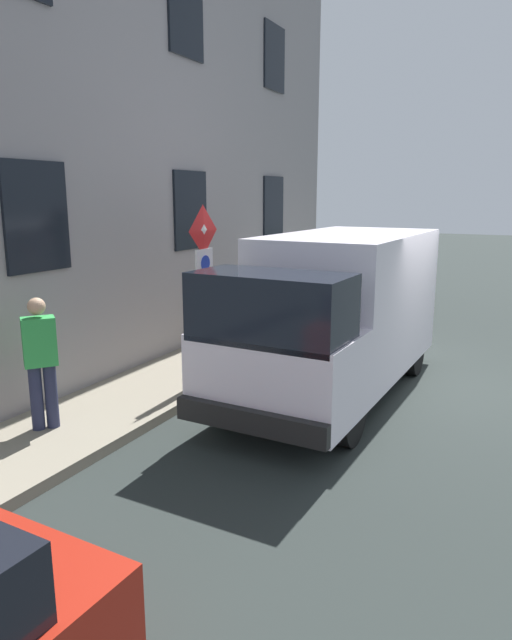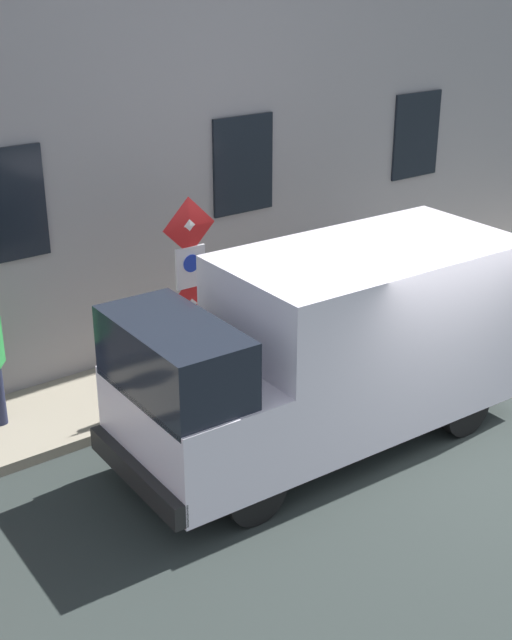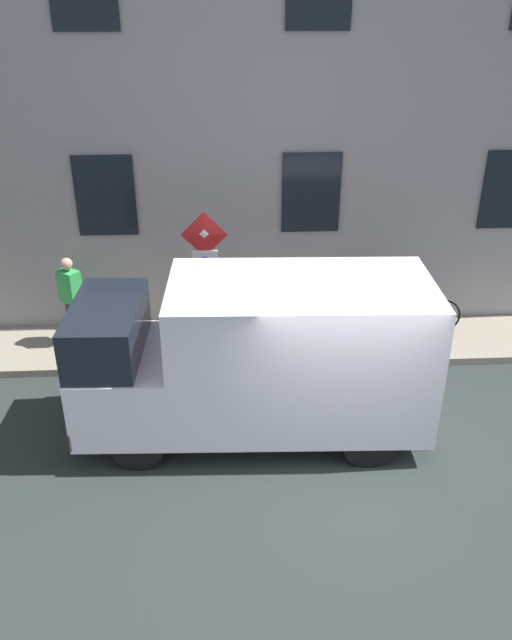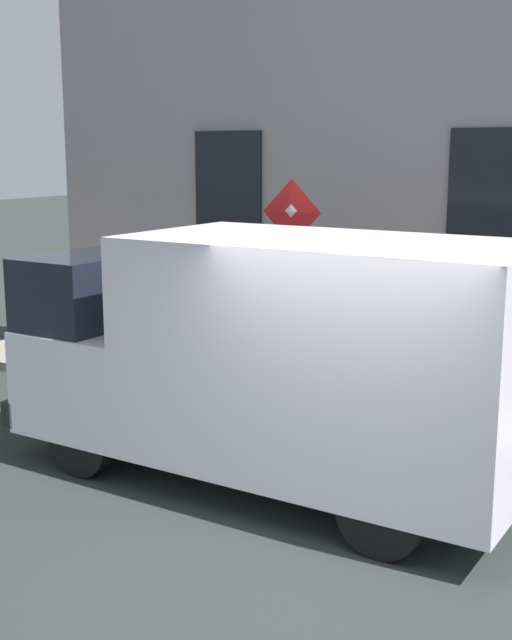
{
  "view_description": "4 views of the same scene",
  "coord_description": "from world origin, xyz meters",
  "px_view_note": "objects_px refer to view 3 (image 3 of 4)",
  "views": [
    {
      "loc": [
        -1.7,
        9.5,
        3.1
      ],
      "look_at": [
        2.66,
        0.86,
        0.98
      ],
      "focal_mm": 31.98,
      "sensor_mm": 36.0,
      "label": 1
    },
    {
      "loc": [
        -6.14,
        7.77,
        5.88
      ],
      "look_at": [
        2.83,
        1.02,
        1.06
      ],
      "focal_mm": 48.78,
      "sensor_mm": 36.0,
      "label": 2
    },
    {
      "loc": [
        -7.09,
        1.65,
        6.18
      ],
      "look_at": [
        2.48,
        1.14,
        1.22
      ],
      "focal_mm": 35.82,
      "sensor_mm": 36.0,
      "label": 3
    },
    {
      "loc": [
        -5.92,
        -2.69,
        3.31
      ],
      "look_at": [
        1.95,
        1.86,
        1.45
      ],
      "focal_mm": 47.16,
      "sensor_mm": 36.0,
      "label": 4
    }
  ],
  "objects_px": {
    "bicycle_purple": "(416,313)",
    "pedestrian": "(71,297)",
    "bicycle_orange": "(326,315)",
    "sign_post_stacked": "(206,275)",
    "delivery_van": "(259,355)",
    "bicycle_black": "(371,314)"
  },
  "relations": [
    {
      "from": "sign_post_stacked",
      "to": "bicycle_black",
      "type": "xyz_separation_m",
      "value": [
        0.99,
        -3.2,
        -1.32
      ]
    },
    {
      "from": "delivery_van",
      "to": "pedestrian",
      "type": "relative_size",
      "value": 3.14
    },
    {
      "from": "bicycle_black",
      "to": "bicycle_orange",
      "type": "bearing_deg",
      "value": 5.91
    },
    {
      "from": "delivery_van",
      "to": "bicycle_purple",
      "type": "xyz_separation_m",
      "value": [
        2.89,
        -3.29,
        -0.82
      ]
    },
    {
      "from": "bicycle_orange",
      "to": "pedestrian",
      "type": "height_order",
      "value": "pedestrian"
    },
    {
      "from": "delivery_van",
      "to": "pedestrian",
      "type": "distance_m",
      "value": 4.36
    },
    {
      "from": "bicycle_purple",
      "to": "bicycle_orange",
      "type": "height_order",
      "value": "same"
    },
    {
      "from": "sign_post_stacked",
      "to": "bicycle_orange",
      "type": "bearing_deg",
      "value": -66.84
    },
    {
      "from": "sign_post_stacked",
      "to": "delivery_van",
      "type": "distance_m",
      "value": 2.13
    },
    {
      "from": "bicycle_purple",
      "to": "pedestrian",
      "type": "distance_m",
      "value": 6.68
    },
    {
      "from": "sign_post_stacked",
      "to": "bicycle_black",
      "type": "height_order",
      "value": "sign_post_stacked"
    },
    {
      "from": "bicycle_black",
      "to": "pedestrian",
      "type": "bearing_deg",
      "value": 7.1
    },
    {
      "from": "bicycle_purple",
      "to": "bicycle_black",
      "type": "bearing_deg",
      "value": 7.48
    },
    {
      "from": "sign_post_stacked",
      "to": "pedestrian",
      "type": "distance_m",
      "value": 2.8
    },
    {
      "from": "delivery_van",
      "to": "pedestrian",
      "type": "height_order",
      "value": "delivery_van"
    },
    {
      "from": "bicycle_black",
      "to": "pedestrian",
      "type": "distance_m",
      "value": 5.78
    },
    {
      "from": "bicycle_purple",
      "to": "pedestrian",
      "type": "xyz_separation_m",
      "value": [
        -0.13,
        6.65,
        0.56
      ]
    },
    {
      "from": "bicycle_black",
      "to": "bicycle_orange",
      "type": "xyz_separation_m",
      "value": [
        -0.0,
        0.9,
        0.0
      ]
    },
    {
      "from": "bicycle_orange",
      "to": "pedestrian",
      "type": "bearing_deg",
      "value": -2.7
    },
    {
      "from": "delivery_van",
      "to": "bicycle_black",
      "type": "bearing_deg",
      "value": -127.65
    },
    {
      "from": "sign_post_stacked",
      "to": "bicycle_orange",
      "type": "xyz_separation_m",
      "value": [
        0.98,
        -2.3,
        -1.32
      ]
    },
    {
      "from": "bicycle_orange",
      "to": "pedestrian",
      "type": "xyz_separation_m",
      "value": [
        -0.13,
        4.85,
        0.56
      ]
    }
  ]
}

